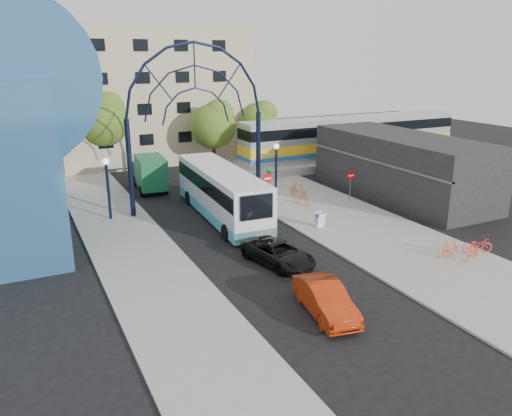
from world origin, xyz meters
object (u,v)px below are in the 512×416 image
train_car (352,137)px  bike_far_c (472,252)px  stop_sign (268,181)px  tree_north_a (215,124)px  bike_far_a (477,245)px  bike_near_b (298,189)px  do_not_enter_sign (351,179)px  red_sedan (325,299)px  sandwich_board (320,218)px  black_suv (278,253)px  street_name_sign (269,177)px  tree_north_c (260,121)px  tree_north_b (103,118)px  bike_far_b (449,248)px  city_bus (221,192)px  bike_near_a (302,198)px  green_truck (150,173)px  gateway_arch (195,93)px

train_car → bike_far_c: 26.45m
stop_sign → tree_north_a: tree_north_a is taller
bike_far_a → bike_near_b: bearing=35.7°
tree_north_a → bike_near_b: 13.33m
do_not_enter_sign → red_sedan: size_ratio=0.56×
stop_sign → sandwich_board: size_ratio=2.53×
black_suv → bike_near_b: 13.91m
street_name_sign → train_car: train_car is taller
tree_north_c → red_sedan: size_ratio=1.46×
tree_north_b → bike_far_b: tree_north_b is taller
do_not_enter_sign → bike_near_b: size_ratio=1.40×
bike_near_b → do_not_enter_sign: bearing=-71.8°
bike_far_b → bike_far_c: 1.23m
do_not_enter_sign → tree_north_b: bearing=126.7°
train_car → bike_near_b: bearing=-143.6°
city_bus → do_not_enter_sign: bearing=-4.2°
street_name_sign → bike_near_a: street_name_sign is taller
sandwich_board → bike_near_a: bearing=71.3°
sandwich_board → green_truck: 16.79m
stop_sign → bike_near_b: (3.52, 1.39, -1.34)m
bike_near_a → bike_far_b: 12.82m
black_suv → bike_far_a: 11.71m
tree_north_b → street_name_sign: bearing=-62.3°
sandwich_board → green_truck: green_truck is taller
black_suv → bike_near_b: size_ratio=2.65×
sandwich_board → bike_near_b: (2.72, 7.41, -0.09)m
sandwich_board → tree_north_a: 20.33m
bike_near_a → bike_far_a: bike_far_a is taller
black_suv → bike_near_b: (8.06, 11.34, 0.00)m
tree_north_a → black_suv: tree_north_a is taller
red_sedan → green_truck: bearing=102.6°
red_sedan → bike_far_a: (11.86, 1.96, -0.15)m
stop_sign → bike_far_c: stop_sign is taller
bike_near_a → bike_far_c: 13.87m
green_truck → black_suv: bearing=-78.3°
tree_north_b → bike_far_a: size_ratio=4.53×
green_truck → bike_far_a: size_ratio=3.43×
city_bus → red_sedan: city_bus is taller
tree_north_b → tree_north_c: bearing=-7.1°
sandwich_board → red_sedan: size_ratio=0.22×
gateway_arch → bike_far_b: 19.83m
bike_near_b → bike_far_c: 15.96m
tree_north_b → gateway_arch: bearing=-76.3°
city_bus → green_truck: city_bus is taller
tree_north_a → bike_near_a: bearing=-85.3°
tree_north_c → bike_near_a: bearing=-105.9°
tree_north_c → red_sedan: (-12.66, -31.73, -3.54)m
do_not_enter_sign → bike_far_a: size_ratio=1.41×
bike_far_b → sandwich_board: bearing=22.1°
bike_near_b → bike_far_a: 15.52m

